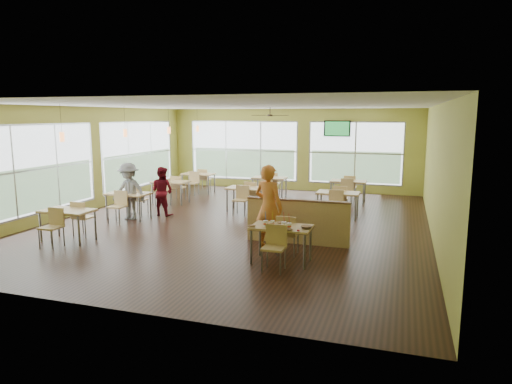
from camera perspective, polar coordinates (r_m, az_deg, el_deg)
room at (r=12.42m, az=-2.15°, el=3.37°), size 12.00×12.04×3.20m
window_bays at (r=16.28m, az=-7.19°, el=4.32°), size 9.24×10.24×2.38m
main_table at (r=9.17m, az=3.18°, el=-5.00°), size 1.22×1.52×0.87m
half_wall_divider at (r=10.57m, az=5.20°, el=-3.68°), size 2.40×0.14×1.04m
dining_tables at (r=14.50m, az=-3.69°, el=0.38°), size 6.92×8.72×0.87m
pendant_lights at (r=14.36m, az=-13.40°, el=7.37°), size 0.11×7.31×0.86m
ceiling_fan at (r=15.20m, az=1.77°, el=9.58°), size 1.25×1.25×0.29m
tv_backwall at (r=17.66m, az=10.11°, el=7.82°), size 1.00×0.07×0.60m
man_plaid at (r=10.05m, az=1.58°, el=-1.88°), size 0.79×0.63×1.89m
patron_maroon at (r=13.74m, az=-11.65°, el=0.10°), size 0.78×0.65×1.45m
patron_grey at (r=13.42m, az=-15.58°, el=0.09°), size 1.07×0.64×1.62m
cup_blue at (r=9.06m, az=1.20°, el=-3.95°), size 0.09×0.09×0.34m
cup_yellow at (r=9.07m, az=2.07°, el=-3.95°), size 0.09×0.09×0.33m
cup_red_near at (r=8.94m, az=3.51°, el=-4.13°), size 0.10×0.10×0.36m
cup_red_far at (r=8.88m, az=4.16°, el=-4.25°), size 0.10×0.10×0.34m
food_basket at (r=8.99m, az=6.29°, el=-4.38°), size 0.22×0.22×0.05m
ketchup_cup at (r=8.79m, az=5.31°, el=-4.79°), size 0.05×0.05×0.02m
wrapper_left at (r=9.08m, az=-0.50°, el=-4.24°), size 0.17×0.16×0.04m
wrapper_mid at (r=9.34m, az=3.26°, el=-3.83°), size 0.22×0.20×0.05m
wrapper_right at (r=8.82m, az=4.18°, el=-4.69°), size 0.16×0.15×0.04m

